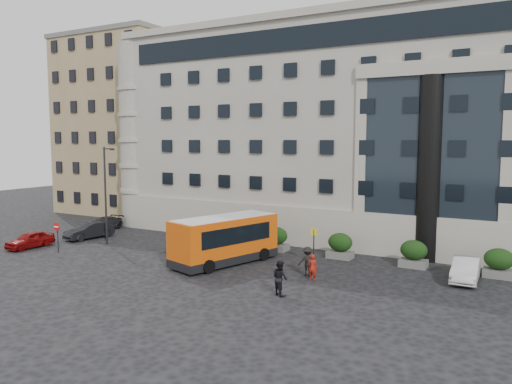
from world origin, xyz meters
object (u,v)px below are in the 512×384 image
Objects in this scene: parked_car_c at (104,224)px; parked_car_d at (167,213)px; white_taxi at (466,269)px; pedestrian_c at (307,261)px; hedge_e at (499,263)px; no_entry_sign at (57,231)px; pedestrian_b at (280,278)px; minibus at (225,238)px; parked_car_b at (89,231)px; hedge_d at (414,254)px; red_truck at (173,210)px; hedge_b at (276,239)px; parked_car_a at (30,240)px; bus_stop_sign at (314,240)px; hedge_a at (220,232)px; hedge_c at (340,246)px; pedestrian_a at (313,267)px; street_lamp at (106,192)px.

parked_car_d is at bearing 75.02° from parked_car_c.
pedestrian_c is at bearing -159.61° from white_taxi.
hedge_e is 31.09m from no_entry_sign.
pedestrian_b reaches higher than hedge_e.
parked_car_b is at bearing -169.01° from minibus.
hedge_d reaches higher than parked_car_b.
minibus reaches higher than red_truck.
no_entry_sign is (-14.20, -8.84, 0.72)m from hedge_b.
hedge_b is 19.59m from parked_car_a.
no_entry_sign is 19.50m from pedestrian_c.
bus_stop_sign is at bearing -166.08° from hedge_e.
hedge_e reaches higher than parked_car_c.
hedge_b is 0.43× the size of parked_car_c.
bus_stop_sign reaches higher than hedge_a.
pedestrian_b is at bearing -89.65° from hedge_c.
pedestrian_c is at bearing 10.01° from parked_car_a.
no_entry_sign is 1.18× the size of pedestrian_b.
pedestrian_b is at bearing -138.74° from white_taxi.
hedge_e reaches higher than pedestrian_a.
hedge_b and hedge_e have the same top height.
pedestrian_a is (5.70, -6.32, -0.11)m from hedge_b.
bus_stop_sign is at bearing 6.54° from street_lamp.
parked_car_b is 22.13m from pedestrian_a.
street_lamp is at bearing 43.88° from parked_car_a.
hedge_d is 0.43× the size of parked_car_b.
hedge_e reaches higher than parked_car_a.
pedestrian_c is at bearing 9.99° from no_entry_sign.
hedge_d is at bearing 19.07° from parked_car_a.
minibus reaches higher than hedge_b.
hedge_d is 0.94× the size of pedestrian_b.
parked_car_a is (-22.72, -8.78, -0.27)m from hedge_c.
red_truck is at bearing -56.56° from pedestrian_c.
hedge_c is 1.00× the size of hedge_d.
red_truck is 3.12m from parked_car_d.
pedestrian_c reaches higher than parked_car_c.
hedge_c is at bearing -85.73° from pedestrian_a.
pedestrian_b reaches higher than hedge_d.
pedestrian_a is (-9.90, -6.32, -0.11)m from hedge_e.
hedge_e is 0.73× the size of bus_stop_sign.
no_entry_sign is 19.50m from pedestrian_b.
parked_car_d is (-22.08, 7.42, -0.24)m from hedge_c.
pedestrian_a is (18.83, -1.52, -3.55)m from street_lamp.
hedge_d is (5.20, 0.00, 0.00)m from hedge_c.
pedestrian_b is at bearing -43.43° from hedge_a.
red_truck is (-30.11, 5.52, 0.52)m from hedge_e.
bus_stop_sign is 0.51× the size of parked_car_d.
parked_car_c is (-4.00, 8.48, -1.04)m from no_entry_sign.
minibus is 4.47× the size of pedestrian_c.
minibus is at bearing 4.13° from parked_car_b.
bus_stop_sign is 22.65m from parked_car_a.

